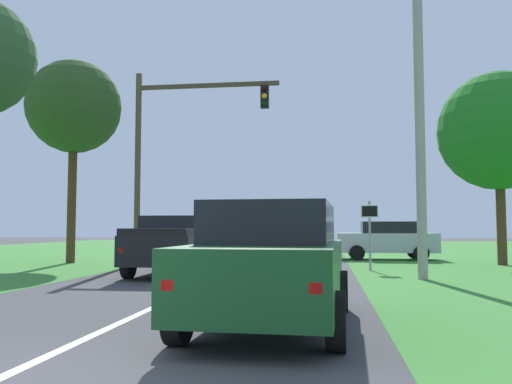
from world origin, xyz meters
TOP-DOWN VIEW (x-y plane):
  - ground_plane at (0.00, 9.34)m, footprint 120.00×120.00m
  - red_suv_near at (2.36, 3.68)m, footprint 2.35×4.86m
  - pickup_truck_lead at (-1.52, 11.86)m, footprint 2.33×5.61m
  - traffic_light at (-3.07, 16.25)m, footprint 5.96×0.40m
  - keep_moving_sign at (4.62, 14.10)m, footprint 0.60×0.09m
  - oak_tree_right at (9.95, 17.44)m, footprint 4.69×4.69m
  - crossing_suv_far at (5.91, 20.49)m, footprint 4.46×2.09m
  - utility_pole_right at (5.85, 11.20)m, footprint 0.28×0.28m
  - extra_tree_1 at (-7.39, 16.35)m, footprint 3.92×3.92m

SIDE VIEW (x-z plane):
  - ground_plane at x=0.00m, z-range 0.00..0.00m
  - crossing_suv_far at x=5.91m, z-range 0.05..1.79m
  - pickup_truck_lead at x=-1.52m, z-range 0.04..1.86m
  - red_suv_near at x=2.36m, z-range 0.05..1.89m
  - keep_moving_sign at x=4.62m, z-range 0.34..2.71m
  - utility_pole_right at x=5.85m, z-range 0.00..9.28m
  - traffic_light at x=-3.07m, z-range 1.13..8.96m
  - oak_tree_right at x=9.95m, z-range 1.46..9.10m
  - extra_tree_1 at x=-7.39m, z-range 2.26..10.78m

